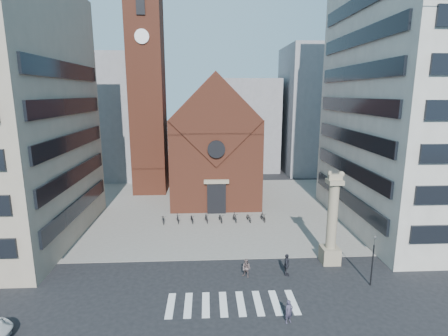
{
  "coord_description": "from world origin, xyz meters",
  "views": [
    {
      "loc": [
        -1.24,
        -26.14,
        15.31
      ],
      "look_at": [
        0.51,
        8.0,
        7.96
      ],
      "focal_mm": 28.0,
      "sensor_mm": 36.0,
      "label": 1
    }
  ],
  "objects_px": {
    "pedestrian_1": "(246,268)",
    "traffic_light": "(373,259)",
    "pedestrian_0": "(289,312)",
    "pedestrian_2": "(287,265)",
    "lion_column": "(332,227)",
    "scooter_0": "(163,219)"
  },
  "relations": [
    {
      "from": "traffic_light",
      "to": "pedestrian_2",
      "type": "bearing_deg",
      "value": 163.69
    },
    {
      "from": "pedestrian_0",
      "to": "pedestrian_2",
      "type": "distance_m",
      "value": 6.37
    },
    {
      "from": "lion_column",
      "to": "pedestrian_0",
      "type": "distance_m",
      "value": 10.48
    },
    {
      "from": "pedestrian_0",
      "to": "pedestrian_1",
      "type": "bearing_deg",
      "value": 86.15
    },
    {
      "from": "pedestrian_1",
      "to": "traffic_light",
      "type": "bearing_deg",
      "value": 25.32
    },
    {
      "from": "pedestrian_0",
      "to": "scooter_0",
      "type": "distance_m",
      "value": 21.95
    },
    {
      "from": "pedestrian_2",
      "to": "lion_column",
      "type": "bearing_deg",
      "value": -52.72
    },
    {
      "from": "lion_column",
      "to": "pedestrian_2",
      "type": "relative_size",
      "value": 4.44
    },
    {
      "from": "pedestrian_1",
      "to": "scooter_0",
      "type": "distance_m",
      "value": 15.58
    },
    {
      "from": "traffic_light",
      "to": "pedestrian_0",
      "type": "height_order",
      "value": "traffic_light"
    },
    {
      "from": "pedestrian_0",
      "to": "traffic_light",
      "type": "bearing_deg",
      "value": 5.53
    },
    {
      "from": "pedestrian_1",
      "to": "pedestrian_0",
      "type": "bearing_deg",
      "value": -34.77
    },
    {
      "from": "lion_column",
      "to": "pedestrian_1",
      "type": "distance_m",
      "value": 8.69
    },
    {
      "from": "pedestrian_2",
      "to": "pedestrian_0",
      "type": "bearing_deg",
      "value": -179.09
    },
    {
      "from": "traffic_light",
      "to": "pedestrian_0",
      "type": "xyz_separation_m",
      "value": [
        -7.76,
        -4.34,
        -1.46
      ]
    },
    {
      "from": "lion_column",
      "to": "scooter_0",
      "type": "xyz_separation_m",
      "value": [
        -16.5,
        10.82,
        -2.92
      ]
    },
    {
      "from": "pedestrian_0",
      "to": "scooter_0",
      "type": "xyz_separation_m",
      "value": [
        -10.73,
        19.15,
        -0.28
      ]
    },
    {
      "from": "lion_column",
      "to": "traffic_light",
      "type": "xyz_separation_m",
      "value": [
        1.99,
        -4.0,
        -1.17
      ]
    },
    {
      "from": "pedestrian_2",
      "to": "pedestrian_1",
      "type": "bearing_deg",
      "value": 104.45
    },
    {
      "from": "pedestrian_0",
      "to": "pedestrian_1",
      "type": "relative_size",
      "value": 1.02
    },
    {
      "from": "traffic_light",
      "to": "pedestrian_2",
      "type": "height_order",
      "value": "traffic_light"
    },
    {
      "from": "pedestrian_0",
      "to": "pedestrian_2",
      "type": "relative_size",
      "value": 0.85
    }
  ]
}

